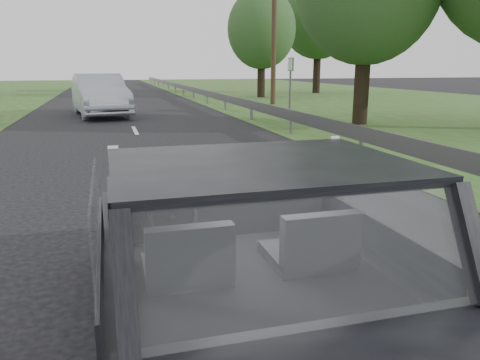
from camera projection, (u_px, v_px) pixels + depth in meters
ground at (240, 348)px, 3.33m from camera, size 140.00×140.00×0.00m
subject_car at (240, 253)px, 3.15m from camera, size 1.80×4.00×1.45m
dashboard at (218, 209)px, 3.71m from camera, size 1.58×0.45×0.30m
driver_seat at (188, 254)px, 2.74m from camera, size 0.50×0.72×0.42m
passenger_seat at (313, 241)px, 2.95m from camera, size 0.50×0.72×0.42m
steering_wheel at (173, 216)px, 3.31m from camera, size 0.36×0.36×0.04m
cat at (246, 180)px, 3.67m from camera, size 0.61×0.25×0.27m
guardrail at (288, 115)px, 13.68m from camera, size 0.05×90.00×0.32m
other_car at (100, 95)px, 18.81m from camera, size 2.71×5.31×1.67m
highway_sign at (290, 85)px, 20.00m from camera, size 0.23×0.93×2.31m
utility_pole at (274, 26)px, 23.73m from camera, size 0.30×0.30×7.88m
tree_0 at (366, 13)px, 15.35m from camera, size 5.46×5.46×7.29m
tree_2 at (261, 45)px, 29.51m from camera, size 5.65×5.65×6.51m
tree_3 at (318, 30)px, 34.04m from camera, size 7.06×7.06×9.04m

